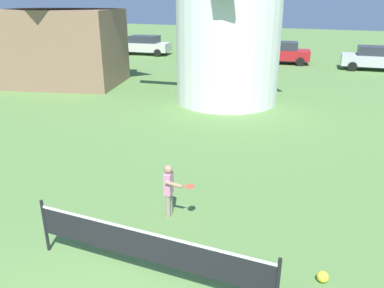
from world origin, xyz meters
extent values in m
cylinder|color=black|center=(-1.88, 2.13, 0.55)|extent=(0.06, 0.06, 1.10)
cube|color=black|center=(0.32, 2.13, 0.68)|extent=(4.36, 0.01, 0.55)
cube|color=white|center=(0.32, 2.13, 0.97)|extent=(4.36, 0.02, 0.04)
cylinder|color=#9E937F|center=(-0.26, 4.23, 0.28)|extent=(0.11, 0.11, 0.56)
cylinder|color=#9E937F|center=(-0.24, 4.09, 0.28)|extent=(0.11, 0.11, 0.56)
cube|color=pink|center=(-0.25, 4.16, 0.81)|extent=(0.18, 0.29, 0.50)
sphere|color=tan|center=(-0.25, 4.16, 1.15)|extent=(0.19, 0.19, 0.19)
cylinder|color=tan|center=(-0.27, 4.34, 0.79)|extent=(0.08, 0.08, 0.37)
cylinder|color=tan|center=(-0.06, 4.03, 0.88)|extent=(0.39, 0.13, 0.14)
cylinder|color=#D84C33|center=(0.09, 4.05, 0.88)|extent=(0.22, 0.05, 0.04)
ellipsoid|color=#D84C33|center=(0.31, 4.08, 0.88)|extent=(0.21, 0.26, 0.03)
sphere|color=yellow|center=(3.14, 3.23, 0.10)|extent=(0.21, 0.21, 0.21)
cube|color=silver|center=(-13.17, 26.43, 0.65)|extent=(4.36, 2.21, 0.70)
cube|color=#2D333D|center=(-13.17, 26.43, 1.28)|extent=(2.51, 1.78, 0.56)
cylinder|color=black|center=(-11.87, 27.45, 0.30)|extent=(0.62, 0.25, 0.60)
cylinder|color=black|center=(-11.66, 25.77, 0.30)|extent=(0.62, 0.25, 0.60)
cylinder|color=black|center=(-14.69, 27.10, 0.30)|extent=(0.62, 0.25, 0.60)
cylinder|color=black|center=(-14.48, 25.41, 0.30)|extent=(0.62, 0.25, 0.60)
cube|color=#1E6638|center=(-7.44, 26.11, 0.65)|extent=(4.30, 2.23, 0.70)
cube|color=#2D333D|center=(-7.44, 26.11, 1.28)|extent=(2.48, 1.79, 0.56)
cylinder|color=black|center=(-6.17, 27.14, 0.30)|extent=(0.62, 0.26, 0.60)
cylinder|color=black|center=(-5.94, 25.45, 0.30)|extent=(0.62, 0.26, 0.60)
cylinder|color=black|center=(-8.94, 26.77, 0.30)|extent=(0.62, 0.26, 0.60)
cylinder|color=black|center=(-8.72, 25.08, 0.30)|extent=(0.62, 0.26, 0.60)
cube|color=red|center=(-1.75, 26.22, 0.65)|extent=(4.34, 2.33, 0.70)
cube|color=#2D333D|center=(-1.75, 26.22, 1.28)|extent=(2.51, 1.84, 0.56)
cylinder|color=black|center=(-0.50, 27.28, 0.30)|extent=(0.62, 0.27, 0.60)
cylinder|color=black|center=(-0.23, 25.60, 0.30)|extent=(0.62, 0.27, 0.60)
cylinder|color=black|center=(-3.26, 26.84, 0.30)|extent=(0.62, 0.27, 0.60)
cylinder|color=black|center=(-2.99, 25.16, 0.30)|extent=(0.62, 0.27, 0.60)
cube|color=silver|center=(4.66, 25.84, 0.65)|extent=(4.53, 2.01, 0.70)
cube|color=#2D333D|center=(4.66, 25.84, 1.28)|extent=(2.58, 1.67, 0.56)
cylinder|color=black|center=(3.10, 26.58, 0.30)|extent=(0.61, 0.22, 0.60)
cylinder|color=black|center=(3.22, 24.88, 0.30)|extent=(0.61, 0.22, 0.60)
cube|color=#937056|center=(-11.62, 14.58, 2.00)|extent=(6.91, 5.75, 4.00)
camera|label=1|loc=(3.07, -2.53, 4.62)|focal=35.67mm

